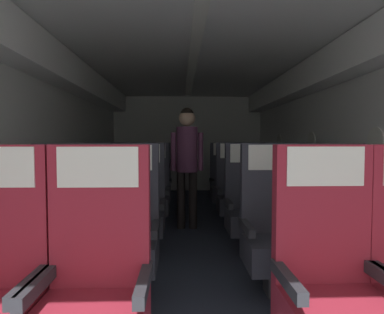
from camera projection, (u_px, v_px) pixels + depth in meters
name	position (u px, v px, depth m)	size (l,w,h in m)	color
ground	(194.00, 239.00, 3.89)	(3.73, 8.07, 0.02)	#2D3342
fuselage_shell	(193.00, 104.00, 4.10)	(3.61, 7.72, 2.28)	silver
seat_a_left_aisle	(95.00, 287.00, 1.53)	(0.52, 0.47, 1.14)	#38383D
seat_a_right_window	(331.00, 282.00, 1.58)	(0.52, 0.47, 1.14)	#38383D
seat_b_left_window	(61.00, 232.00, 2.45)	(0.52, 0.47, 1.14)	#38383D
seat_b_left_aisle	(126.00, 231.00, 2.47)	(0.52, 0.47, 1.14)	#38383D
seat_b_right_aisle	(338.00, 229.00, 2.53)	(0.52, 0.47, 1.14)	#38383D
seat_b_right_window	(275.00, 230.00, 2.51)	(0.52, 0.47, 1.14)	#38383D
seat_c_left_window	(95.00, 207.00, 3.38)	(0.52, 0.47, 1.14)	#38383D
seat_c_left_aisle	(141.00, 207.00, 3.40)	(0.52, 0.47, 1.14)	#38383D
seat_c_right_aisle	(296.00, 206.00, 3.45)	(0.52, 0.47, 1.14)	#38383D
seat_c_right_window	(250.00, 206.00, 3.44)	(0.52, 0.47, 1.14)	#38383D
seat_d_left_window	(112.00, 193.00, 4.30)	(0.52, 0.47, 1.14)	#38383D
seat_d_left_aisle	(150.00, 193.00, 4.32)	(0.52, 0.47, 1.14)	#38383D
seat_d_right_aisle	(271.00, 192.00, 4.39)	(0.52, 0.47, 1.14)	#38383D
seat_d_right_window	(235.00, 192.00, 4.37)	(0.52, 0.47, 1.14)	#38383D
seat_e_left_window	(125.00, 184.00, 5.24)	(0.52, 0.47, 1.14)	#38383D
seat_e_left_aisle	(155.00, 184.00, 5.26)	(0.52, 0.47, 1.14)	#38383D
seat_e_right_aisle	(255.00, 183.00, 5.32)	(0.52, 0.47, 1.14)	#38383D
seat_e_right_window	(226.00, 183.00, 5.30)	(0.52, 0.47, 1.14)	#38383D
flight_attendant	(187.00, 154.00, 4.28)	(0.43, 0.28, 1.60)	black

